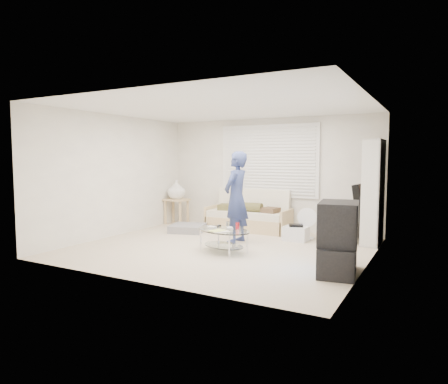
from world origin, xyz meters
The scene contains 13 objects.
ground centered at (0.00, 0.00, 0.00)m, with size 5.00×5.00×0.00m, color #C1AE96.
room_shell centered at (0.00, 0.48, 1.63)m, with size 5.02×4.52×2.51m.
window_blinds centered at (0.00, 2.20, 1.55)m, with size 2.32×0.08×1.62m.
futon_sofa centered at (-0.32, 1.87, 0.30)m, with size 1.87×0.76×0.92m.
grey_floor_pillow centered at (-1.41, 1.04, 0.08)m, with size 0.70×0.70×0.16m, color gray.
side_table centered at (-2.22, 1.76, 0.80)m, with size 0.54×0.44×1.08m.
bookshelf centered at (2.32, 1.67, 0.98)m, with size 0.31×0.82×1.96m.
guitar_case centered at (2.12, 1.60, 0.49)m, with size 0.40×0.41×1.11m.
floor_fan centered at (1.14, 1.51, 0.37)m, with size 0.39×0.26×0.63m.
storage_bin centered at (0.98, 1.24, 0.15)m, with size 0.48×0.34×0.33m.
tv_unit centered at (2.20, -0.60, 0.49)m, with size 0.63×0.99×1.01m.
coffee_table centered at (0.19, -0.26, 0.32)m, with size 1.22×0.97×0.51m.
standing_person centered at (0.03, 0.55, 0.87)m, with size 0.63×0.42×1.74m, color navy.
Camera 1 is at (3.42, -6.19, 1.62)m, focal length 32.00 mm.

